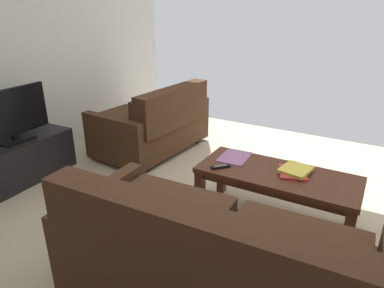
{
  "coord_description": "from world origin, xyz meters",
  "views": [
    {
      "loc": [
        -0.86,
        2.19,
        1.67
      ],
      "look_at": [
        0.23,
        0.28,
        0.77
      ],
      "focal_mm": 32.28,
      "sensor_mm": 36.0,
      "label": 1
    }
  ],
  "objects_px": {
    "flat_tv": "(11,115)",
    "tv_stand": "(20,161)",
    "book_stack": "(295,171)",
    "loose_magazine": "(235,157)",
    "sofa_main": "(212,262)",
    "coffee_table": "(277,180)",
    "loveseat_near": "(155,123)",
    "tv_remote": "(221,167)"
  },
  "relations": [
    {
      "from": "flat_tv",
      "to": "tv_stand",
      "type": "bearing_deg",
      "value": -71.58
    },
    {
      "from": "tv_stand",
      "to": "book_stack",
      "type": "bearing_deg",
      "value": -166.03
    },
    {
      "from": "book_stack",
      "to": "loose_magazine",
      "type": "xyz_separation_m",
      "value": [
        0.52,
        -0.04,
        -0.02
      ]
    },
    {
      "from": "sofa_main",
      "to": "coffee_table",
      "type": "relative_size",
      "value": 1.46
    },
    {
      "from": "loveseat_near",
      "to": "coffee_table",
      "type": "distance_m",
      "value": 1.83
    },
    {
      "from": "coffee_table",
      "to": "loose_magazine",
      "type": "height_order",
      "value": "loose_magazine"
    },
    {
      "from": "coffee_table",
      "to": "tv_remote",
      "type": "bearing_deg",
      "value": 19.19
    },
    {
      "from": "loose_magazine",
      "to": "sofa_main",
      "type": "bearing_deg",
      "value": -75.39
    },
    {
      "from": "sofa_main",
      "to": "loose_magazine",
      "type": "height_order",
      "value": "sofa_main"
    },
    {
      "from": "tv_remote",
      "to": "loose_magazine",
      "type": "xyz_separation_m",
      "value": [
        -0.02,
        -0.25,
        -0.01
      ]
    },
    {
      "from": "book_stack",
      "to": "loose_magazine",
      "type": "height_order",
      "value": "book_stack"
    },
    {
      "from": "loose_magazine",
      "to": "loveseat_near",
      "type": "bearing_deg",
      "value": 151.42
    },
    {
      "from": "coffee_table",
      "to": "tv_stand",
      "type": "distance_m",
      "value": 2.49
    },
    {
      "from": "loveseat_near",
      "to": "tv_remote",
      "type": "xyz_separation_m",
      "value": [
        -1.26,
        0.86,
        0.1
      ]
    },
    {
      "from": "sofa_main",
      "to": "tv_stand",
      "type": "distance_m",
      "value": 2.44
    },
    {
      "from": "tv_remote",
      "to": "tv_stand",
      "type": "bearing_deg",
      "value": 12.11
    },
    {
      "from": "loveseat_near",
      "to": "coffee_table",
      "type": "height_order",
      "value": "loveseat_near"
    },
    {
      "from": "coffee_table",
      "to": "tv_stand",
      "type": "xyz_separation_m",
      "value": [
        2.41,
        0.57,
        -0.16
      ]
    },
    {
      "from": "sofa_main",
      "to": "tv_stand",
      "type": "relative_size",
      "value": 1.68
    },
    {
      "from": "loveseat_near",
      "to": "loose_magazine",
      "type": "distance_m",
      "value": 1.42
    },
    {
      "from": "coffee_table",
      "to": "loose_magazine",
      "type": "bearing_deg",
      "value": -13.57
    },
    {
      "from": "coffee_table",
      "to": "flat_tv",
      "type": "height_order",
      "value": "flat_tv"
    },
    {
      "from": "coffee_table",
      "to": "tv_remote",
      "type": "relative_size",
      "value": 8.24
    },
    {
      "from": "sofa_main",
      "to": "flat_tv",
      "type": "height_order",
      "value": "flat_tv"
    },
    {
      "from": "flat_tv",
      "to": "coffee_table",
      "type": "bearing_deg",
      "value": -166.56
    },
    {
      "from": "sofa_main",
      "to": "coffee_table",
      "type": "distance_m",
      "value": 1.08
    },
    {
      "from": "book_stack",
      "to": "tv_remote",
      "type": "xyz_separation_m",
      "value": [
        0.54,
        0.2,
        -0.01
      ]
    },
    {
      "from": "tv_stand",
      "to": "flat_tv",
      "type": "bearing_deg",
      "value": 108.42
    },
    {
      "from": "flat_tv",
      "to": "loose_magazine",
      "type": "xyz_separation_m",
      "value": [
        -2.01,
        -0.67,
        -0.25
      ]
    },
    {
      "from": "sofa_main",
      "to": "book_stack",
      "type": "relative_size",
      "value": 5.92
    },
    {
      "from": "tv_stand",
      "to": "book_stack",
      "type": "relative_size",
      "value": 3.52
    },
    {
      "from": "loveseat_near",
      "to": "coffee_table",
      "type": "bearing_deg",
      "value": 157.15
    },
    {
      "from": "sofa_main",
      "to": "coffee_table",
      "type": "xyz_separation_m",
      "value": [
        -0.03,
        -1.08,
        0.01
      ]
    },
    {
      "from": "loose_magazine",
      "to": "flat_tv",
      "type": "bearing_deg",
      "value": -164.4
    },
    {
      "from": "sofa_main",
      "to": "book_stack",
      "type": "xyz_separation_m",
      "value": [
        -0.15,
        -1.14,
        0.1
      ]
    },
    {
      "from": "sofa_main",
      "to": "tv_remote",
      "type": "xyz_separation_m",
      "value": [
        0.39,
        -0.93,
        0.09
      ]
    },
    {
      "from": "tv_stand",
      "to": "flat_tv",
      "type": "relative_size",
      "value": 1.38
    },
    {
      "from": "flat_tv",
      "to": "loose_magazine",
      "type": "bearing_deg",
      "value": -161.4
    },
    {
      "from": "flat_tv",
      "to": "book_stack",
      "type": "bearing_deg",
      "value": -165.98
    },
    {
      "from": "loveseat_near",
      "to": "tv_stand",
      "type": "relative_size",
      "value": 1.29
    },
    {
      "from": "sofa_main",
      "to": "loveseat_near",
      "type": "bearing_deg",
      "value": -47.27
    },
    {
      "from": "tv_stand",
      "to": "loose_magazine",
      "type": "relative_size",
      "value": 3.5
    }
  ]
}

